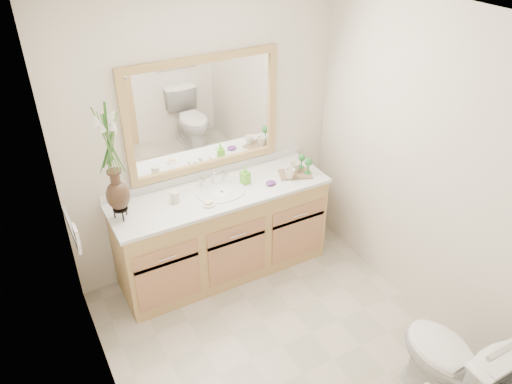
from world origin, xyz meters
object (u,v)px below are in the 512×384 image
tumbler (175,197)px  tray (295,174)px  soap_bottle (245,176)px  toilet (451,365)px  flower_vase (110,150)px

tumbler → tray: (1.07, -0.09, -0.04)m
soap_bottle → tray: 0.46m
tumbler → tray: 1.07m
toilet → flower_vase: (-1.52, 1.95, 1.04)m
flower_vase → tumbler: (0.44, 0.02, -0.53)m
tray → tumbler: bearing=-163.6°
tumbler → tray: size_ratio=0.33×
tumbler → flower_vase: bearing=-177.7°
toilet → tray: tray is taller
flower_vase → soap_bottle: 1.18m
soap_bottle → tray: soap_bottle is taller
flower_vase → tray: size_ratio=3.06×
soap_bottle → tray: (0.45, -0.09, -0.06)m
flower_vase → soap_bottle: size_ratio=6.11×
soap_bottle → tray: bearing=-26.2°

